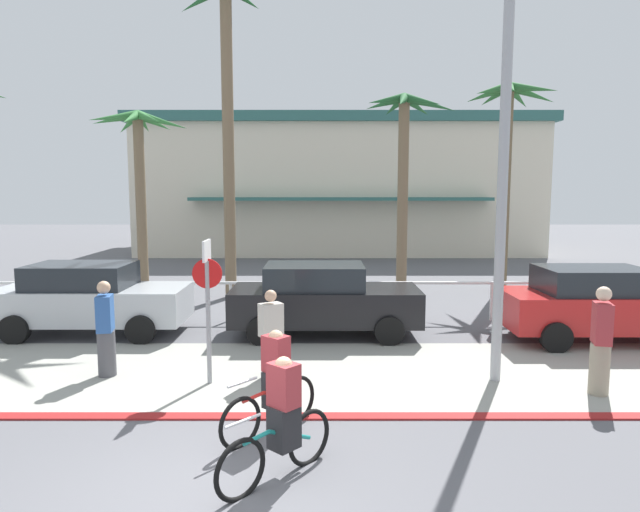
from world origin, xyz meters
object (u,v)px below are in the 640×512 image
Objects in this scene: palm_tree_3 at (403,142)px; pedestrian_0 at (599,345)px; pedestrian_2 at (270,338)px; palm_tree_2 at (225,73)px; car_black_2 at (321,299)px; pedestrian_1 at (104,333)px; stop_sign_bike_lane at (206,291)px; car_red_3 at (598,303)px; cyclist_teal_1 at (280,421)px; palm_tree_4 at (506,136)px; cyclist_red_0 at (272,385)px; streetlight_curb at (507,138)px; palm_tree_1 at (137,152)px; car_silver_1 at (89,298)px.

pedestrian_0 is (1.82, -9.91, -4.15)m from palm_tree_3.
palm_tree_3 reaches higher than pedestrian_2.
car_black_2 is at bearing -58.00° from palm_tree_2.
stop_sign_bike_lane is at bearing -11.45° from pedestrian_1.
palm_tree_3 is (5.72, 1.32, -1.99)m from palm_tree_2.
car_red_3 reaches higher than cyclist_teal_1.
cyclist_red_0 is at bearing -122.06° from palm_tree_4.
pedestrian_0 is (5.12, 2.67, 0.17)m from cyclist_teal_1.
palm_tree_4 is at bearing 50.69° from pedestrian_2.
streetlight_curb is 1.22× the size of palm_tree_1.
pedestrian_2 is at bearing 171.43° from pedestrian_0.
car_black_2 is at bearing -114.75° from palm_tree_3.
pedestrian_0 is at bearing -21.55° from car_silver_1.
car_silver_1 reaches higher than cyclist_teal_1.
cyclist_teal_1 is (-0.52, -6.55, -0.18)m from car_black_2.
streetlight_curb is 4.20× the size of pedestrian_1.
pedestrian_2 is at bearing 96.94° from cyclist_teal_1.
palm_tree_2 is 13.13m from cyclist_teal_1.
car_silver_1 is at bearing 145.35° from pedestrian_2.
pedestrian_0 reaches higher than car_silver_1.
palm_tree_2 reaches higher than cyclist_red_0.
pedestrian_0 is (1.51, -0.46, -3.41)m from streetlight_curb.
car_black_2 is at bearing 58.98° from stop_sign_bike_lane.
palm_tree_2 is 10.16m from pedestrian_2.
car_silver_1 is at bearing -155.00° from palm_tree_4.
palm_tree_4 reaches higher than car_silver_1.
palm_tree_3 is at bearing 72.87° from cyclist_red_0.
pedestrian_0 is (6.62, -0.53, -0.81)m from stop_sign_bike_lane.
palm_tree_1 reaches higher than pedestrian_2.
cyclist_teal_1 is at bearing -104.71° from palm_tree_3.
palm_tree_3 is 12.62m from cyclist_red_0.
pedestrian_0 is at bearing -17.14° from streetlight_curb.
palm_tree_2 is 5.93× the size of pedestrian_2.
palm_tree_2 is 2.20× the size of car_red_3.
stop_sign_bike_lane is at bearing -164.15° from pedestrian_2.
stop_sign_bike_lane is 4.00m from car_black_2.
pedestrian_2 is at bearing -112.33° from palm_tree_3.
pedestrian_1 is (-10.04, -8.47, -4.35)m from palm_tree_4.
palm_tree_3 is at bearing 117.98° from car_red_3.
streetlight_curb reaches higher than palm_tree_4.
pedestrian_1 is at bearing -63.29° from car_silver_1.
car_silver_1 is at bearing 135.35° from stop_sign_bike_lane.
palm_tree_3 is at bearing -3.77° from palm_tree_1.
streetlight_curb is at bearing -47.90° from car_black_2.
palm_tree_2 is (-6.03, 8.12, 2.73)m from streetlight_curb.
cyclist_teal_1 is 3.53m from pedestrian_2.
pedestrian_2 is at bearing -75.62° from palm_tree_2.
stop_sign_bike_lane is at bearing -83.48° from palm_tree_2.
car_red_3 is 2.39× the size of pedestrian_0.
palm_tree_3 reaches higher than pedestrian_1.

